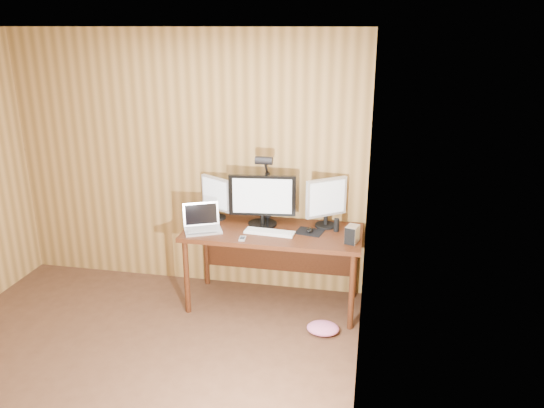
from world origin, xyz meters
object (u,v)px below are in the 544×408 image
(keyboard, at_px, (270,232))
(hard_drive, at_px, (352,234))
(laptop, at_px, (202,223))
(mouse, at_px, (310,230))
(desk, at_px, (275,240))
(monitor_center, at_px, (262,199))
(phone, at_px, (242,239))
(monitor_right, at_px, (326,201))
(speaker, at_px, (336,225))
(monitor_left, at_px, (216,197))
(desk_lamp, at_px, (266,178))

(keyboard, xyz_separation_m, hard_drive, (0.73, -0.07, 0.06))
(laptop, distance_m, mouse, 0.98)
(hard_drive, bearing_deg, mouse, 172.28)
(desk, relative_size, hard_drive, 10.18)
(keyboard, distance_m, hard_drive, 0.74)
(hard_drive, bearing_deg, monitor_center, 178.49)
(monitor_center, height_order, phone, monitor_center)
(laptop, bearing_deg, hard_drive, -27.10)
(monitor_right, bearing_deg, monitor_center, 150.58)
(phone, bearing_deg, keyboard, 36.13)
(speaker, bearing_deg, phone, -156.39)
(laptop, distance_m, hard_drive, 1.35)
(monitor_left, height_order, hard_drive, monitor_left)
(monitor_center, bearing_deg, desk, -27.64)
(desk_lamp, bearing_deg, laptop, -163.66)
(keyboard, bearing_deg, hard_drive, -0.79)
(keyboard, distance_m, speaker, 0.61)
(monitor_left, height_order, monitor_right, monitor_right)
(monitor_center, xyz_separation_m, keyboard, (0.11, -0.19, -0.24))
(speaker, height_order, desk_lamp, desk_lamp)
(mouse, xyz_separation_m, hard_drive, (0.38, -0.17, 0.05))
(keyboard, xyz_separation_m, phone, (-0.20, -0.18, -0.00))
(mouse, bearing_deg, monitor_center, 175.01)
(phone, bearing_deg, desk_lamp, 71.53)
(monitor_right, bearing_deg, mouse, -163.48)
(keyboard, bearing_deg, desk, 87.71)
(hard_drive, height_order, desk_lamp, desk_lamp)
(desk, relative_size, monitor_left, 3.90)
(speaker, bearing_deg, monitor_center, 177.46)
(desk, distance_m, monitor_right, 0.60)
(hard_drive, bearing_deg, speaker, 138.83)
(monitor_left, relative_size, keyboard, 0.90)
(phone, relative_size, speaker, 0.92)
(hard_drive, xyz_separation_m, phone, (-0.94, -0.11, -0.07))
(desk, distance_m, desk_lamp, 0.58)
(monitor_left, height_order, phone, monitor_left)
(monitor_left, xyz_separation_m, speaker, (1.15, -0.12, -0.16))
(monitor_center, bearing_deg, keyboard, -67.71)
(monitor_center, distance_m, mouse, 0.52)
(monitor_center, bearing_deg, desk_lamp, 77.82)
(monitor_left, height_order, laptop, monitor_left)
(monitor_center, bearing_deg, hard_drive, -23.85)
(desk, relative_size, desk_lamp, 2.33)
(mouse, bearing_deg, speaker, 22.46)
(monitor_right, height_order, keyboard, monitor_right)
(desk, distance_m, mouse, 0.36)
(laptop, height_order, desk_lamp, desk_lamp)
(monitor_right, distance_m, laptop, 1.15)
(keyboard, bearing_deg, monitor_left, 158.90)
(desk, xyz_separation_m, phone, (-0.22, -0.33, 0.13))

